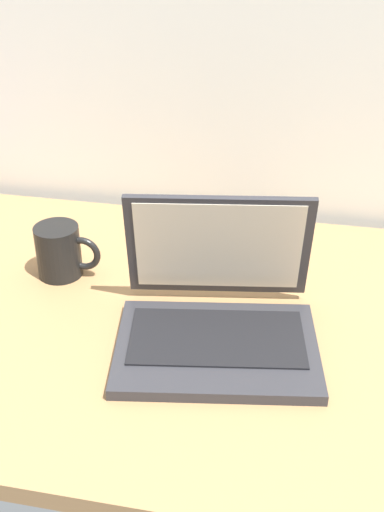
# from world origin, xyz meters

# --- Properties ---
(desk) EXTENTS (1.60, 0.76, 0.03)m
(desk) POSITION_xyz_m (0.00, 0.00, 0.01)
(desk) COLOR #A87A4C
(desk) RESTS_ON ground
(laptop) EXTENTS (0.34, 0.31, 0.21)m
(laptop) POSITION_xyz_m (0.10, -0.04, 0.08)
(laptop) COLOR #2D2D33
(laptop) RESTS_ON desk
(coffee_mug) EXTENTS (0.12, 0.08, 0.10)m
(coffee_mug) POSITION_xyz_m (-0.21, 0.09, 0.08)
(coffee_mug) COLOR black
(coffee_mug) RESTS_ON desk
(remote_control_near) EXTENTS (0.10, 0.17, 0.02)m
(remote_control_near) POSITION_xyz_m (0.10, 0.26, 0.04)
(remote_control_near) COLOR black
(remote_control_near) RESTS_ON desk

